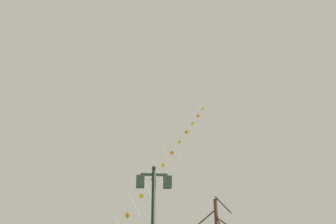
{
  "coord_description": "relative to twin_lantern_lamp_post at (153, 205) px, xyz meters",
  "views": [
    {
      "loc": [
        1.25,
        -1.69,
        1.33
      ],
      "look_at": [
        2.94,
        15.65,
        9.25
      ],
      "focal_mm": 35.34,
      "sensor_mm": 36.0,
      "label": 1
    }
  ],
  "objects": [
    {
      "name": "kite_train",
      "position": [
        1.98,
        15.74,
        6.23
      ],
      "size": [
        10.34,
        15.25,
        17.71
      ],
      "color": "brown",
      "rests_on": "ground_plane"
    },
    {
      "name": "twin_lantern_lamp_post",
      "position": [
        0.0,
        0.0,
        0.0
      ],
      "size": [
        1.21,
        0.28,
        4.38
      ],
      "color": "#1E2D23",
      "rests_on": "ground_plane"
    }
  ]
}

